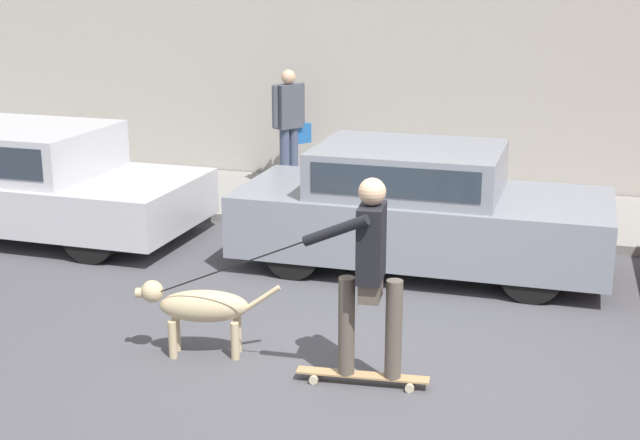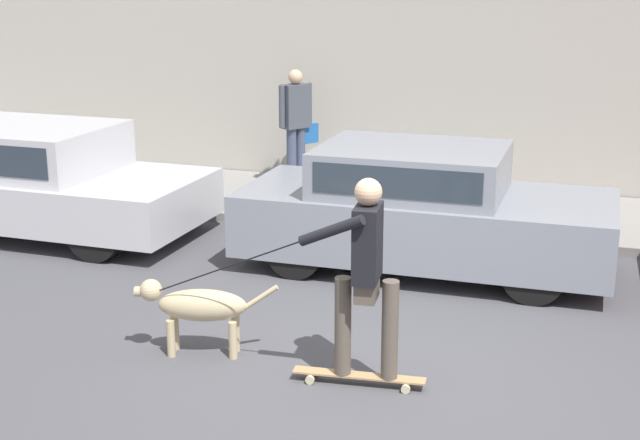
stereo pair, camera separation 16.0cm
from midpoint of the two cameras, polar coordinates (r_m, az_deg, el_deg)
name	(u,v)px [view 2 (the right image)]	position (r m, az deg, el deg)	size (l,w,h in m)	color
ground_plane	(370,372)	(7.31, 3.85, -9.69)	(36.00, 36.00, 0.00)	#47474C
back_wall	(484,32)	(12.90, 10.80, 11.71)	(32.00, 0.30, 4.57)	#ADA89E
sidewalk_curb	(462,212)	(11.90, 9.46, 0.54)	(30.00, 2.43, 0.11)	gray
parked_car_0	(38,181)	(11.43, -17.23, 2.40)	(4.09, 1.97, 1.32)	black
parked_car_1	(422,211)	(9.62, 7.01, 0.59)	(3.96, 1.73, 1.33)	black
dog	(197,306)	(7.52, -7.24, -5.50)	(1.19, 0.43, 0.65)	tan
skateboarder	(365,270)	(6.73, 3.60, -3.21)	(2.35, 0.53, 1.66)	beige
pedestrian_with_bag	(297,122)	(12.73, -1.14, 6.28)	(0.44, 0.59, 1.67)	#3D4760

